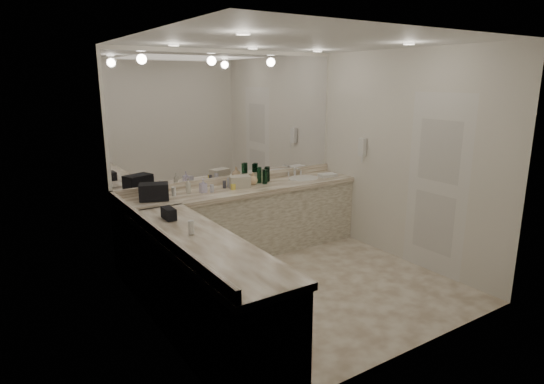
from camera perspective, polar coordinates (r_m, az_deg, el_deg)
floor at (r=5.16m, az=3.38°, el=-11.77°), size 3.20×3.20×0.00m
ceiling at (r=4.67m, az=3.86°, el=18.36°), size 3.20×3.20×0.00m
wall_back at (r=6.00m, az=-5.03°, el=4.90°), size 3.20×0.02×2.60m
wall_left at (r=4.02m, az=-15.00°, el=-0.05°), size 0.02×3.00×2.60m
wall_right at (r=5.83m, az=16.34°, el=4.13°), size 0.02×3.00×2.60m
vanity_back_base at (r=5.94m, az=-3.47°, el=-3.89°), size 3.20×0.60×0.84m
vanity_back_top at (r=5.81m, az=-3.49°, el=0.31°), size 3.20×0.64×0.06m
vanity_left_base at (r=4.15m, az=-8.86°, el=-12.21°), size 0.60×2.40×0.84m
vanity_left_top at (r=3.98m, az=-8.97°, el=-6.36°), size 0.64×2.42×0.06m
backsplash_back at (r=6.04m, az=-4.87°, el=1.59°), size 3.20×0.04×0.10m
backsplash_left at (r=4.12m, az=-14.43°, el=-4.74°), size 0.04×3.00×0.10m
mirror_back at (r=5.93m, az=-5.07°, el=9.42°), size 3.12×0.01×1.55m
mirror_left at (r=3.94m, az=-15.27°, el=6.69°), size 0.01×2.92×1.55m
sink at (r=6.33m, az=3.95°, el=1.67°), size 0.44×0.44×0.03m
faucet at (r=6.48m, az=2.84°, el=2.65°), size 0.24×0.16×0.14m
wall_phone at (r=6.26m, az=11.24°, el=5.54°), size 0.06×0.10×0.24m
door at (r=5.57m, az=19.96°, el=0.77°), size 0.02×0.82×2.10m
black_toiletry_bag at (r=5.33m, az=-14.60°, el=-0.03°), size 0.38×0.30×0.19m
black_bag_spill at (r=4.58m, az=-12.83°, el=-2.68°), size 0.09×0.21×0.11m
cream_cosmetic_case at (r=5.78m, az=-4.06°, el=1.28°), size 0.29×0.22×0.15m
hand_towel at (r=6.48m, az=6.99°, el=2.12°), size 0.26×0.19×0.04m
lotion_left at (r=4.09m, az=-10.10°, el=-4.49°), size 0.05×0.05×0.12m
soap_bottle_a at (r=5.57m, az=-10.47°, el=0.77°), size 0.08×0.08×0.18m
soap_bottle_b at (r=5.57m, az=-8.64°, el=0.79°), size 0.08×0.08×0.17m
soap_bottle_c at (r=5.93m, az=-2.41°, el=1.71°), size 0.13×0.13×0.16m
green_bottle_0 at (r=6.13m, az=-0.57°, el=2.29°), size 0.06×0.06×0.20m
green_bottle_1 at (r=6.02m, az=-1.61°, el=2.15°), size 0.06×0.06×0.21m
green_bottle_2 at (r=5.97m, az=-0.91°, el=1.93°), size 0.06×0.06×0.19m
green_bottle_3 at (r=6.12m, az=-0.66°, el=2.22°), size 0.07×0.07×0.19m
amenity_bottle_0 at (r=5.49m, az=-12.23°, el=0.07°), size 0.05×0.05×0.10m
amenity_bottle_1 at (r=5.36m, az=-14.85°, el=-0.59°), size 0.04×0.04×0.07m
amenity_bottle_2 at (r=5.77m, az=-5.99°, el=0.95°), size 0.04×0.04×0.10m
amenity_bottle_3 at (r=5.59m, az=-7.54°, el=0.46°), size 0.05×0.05×0.09m
amenity_bottle_4 at (r=5.35m, az=-14.42°, el=-0.37°), size 0.04×0.04×0.11m
amenity_bottle_5 at (r=5.69m, az=-4.89°, el=0.66°), size 0.06×0.06×0.07m
amenity_bottle_6 at (r=5.82m, az=-5.43°, el=1.21°), size 0.05×0.05×0.12m
amenity_bottle_7 at (r=5.39m, az=-14.01°, el=-0.32°), size 0.06×0.06×0.10m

